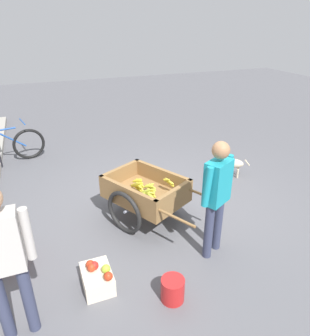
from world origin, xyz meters
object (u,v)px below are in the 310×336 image
Objects in this scene: bicycle at (4,148)px; dog at (229,163)px; fruit_cart at (146,193)px; fire_hydrant at (11,246)px; plastic_bucket at (173,289)px; apple_crate at (97,278)px; vendor_person at (217,191)px; bystander_person at (3,254)px.

bicycle is 4.54m from dog.
fire_hydrant is at bearing 102.16° from fruit_cart.
dog is 3.97m from fire_hydrant.
bicycle is (2.94, 2.02, -0.09)m from fruit_cart.
plastic_bucket is (-2.28, 2.22, -0.13)m from dog.
dog is at bearing -58.27° from apple_crate.
fruit_cart is 1.57m from plastic_bucket.
bicycle is 2.91× the size of dog.
fruit_cart is at bearing 27.92° from vendor_person.
bicycle reaches higher than plastic_bucket.
bicycle is 6.04× the size of plastic_bucket.
vendor_person is 5.63× the size of plastic_bucket.
apple_crate is at bearing 137.33° from fruit_cart.
dog is at bearing -39.03° from vendor_person.
fruit_cart is 4.12× the size of apple_crate.
bicycle is at bearing 32.97° from vendor_person.
apple_crate is (0.47, 0.71, -0.00)m from plastic_bucket.
bicycle is at bearing 3.52° from bystander_person.
dog reaches higher than plastic_bucket.
plastic_bucket is at bearing -158.32° from bicycle.
fire_hydrant is 1.52× the size of apple_crate.
dog is (-2.17, -3.99, -0.08)m from bicycle.
fruit_cart is 1.19× the size of vendor_person.
fire_hydrant is at bearing 54.65° from plastic_bucket.
fire_hydrant is at bearing -176.71° from bicycle.
fruit_cart is at bearing -42.67° from apple_crate.
bystander_person is (-0.94, -0.07, 0.63)m from fire_hydrant.
bystander_person reaches higher than vendor_person.
apple_crate is at bearing -69.96° from bystander_person.
fruit_cart is 1.88m from fire_hydrant.
bicycle is 3.34m from fire_hydrant.
dog is 2.07× the size of plastic_bucket.
fruit_cart is 2.71× the size of fire_hydrant.
bicycle is 4.80m from plastic_bucket.
fire_hydrant is at bearing 4.32° from bystander_person.
dog is 1.28× the size of apple_crate.
bicycle is (3.94, 2.56, -0.55)m from vendor_person.
bicycle is 1.02× the size of bystander_person.
fire_hydrant reaches higher than apple_crate.
plastic_bucket is at bearing -125.35° from fire_hydrant.
vendor_person reaches higher than fire_hydrant.
bystander_person is at bearing -175.68° from fire_hydrant.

